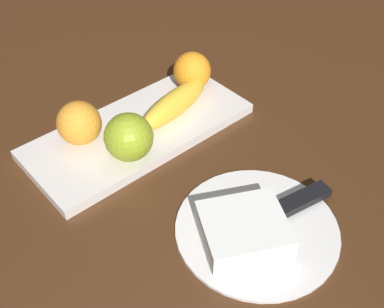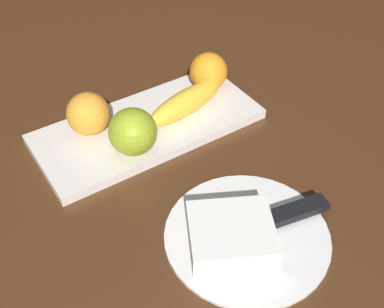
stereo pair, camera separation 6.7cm
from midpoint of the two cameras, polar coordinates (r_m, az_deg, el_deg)
name	(u,v)px [view 1 (the left image)]	position (r m, az deg, el deg)	size (l,w,h in m)	color
ground_plane	(118,126)	(0.80, -11.26, 3.16)	(2.40, 2.40, 0.00)	#462813
fruit_tray	(139,130)	(0.77, -8.83, 2.71)	(0.36, 0.16, 0.02)	silver
apple	(129,137)	(0.69, -10.33, 1.87)	(0.07, 0.07, 0.07)	#92AB23
banana	(174,104)	(0.77, -4.60, 5.91)	(0.15, 0.04, 0.04)	yellow
orange_near_apple	(79,123)	(0.74, -15.91, 3.48)	(0.07, 0.07, 0.07)	orange
orange_near_banana	(192,71)	(0.83, -2.32, 9.82)	(0.07, 0.07, 0.07)	orange
dinner_plate	(257,228)	(0.63, 4.79, -8.95)	(0.22, 0.22, 0.01)	white
folded_napkin	(244,229)	(0.60, 3.06, -9.12)	(0.11, 0.09, 0.03)	white
knife	(292,205)	(0.65, 8.98, -6.20)	(0.18, 0.06, 0.01)	silver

